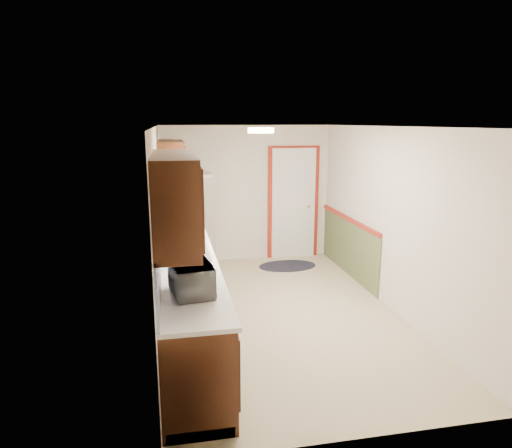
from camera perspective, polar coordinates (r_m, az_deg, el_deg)
name	(u,v)px	position (r m, az deg, el deg)	size (l,w,h in m)	color
room_shell	(281,224)	(5.75, 3.12, 0.02)	(3.20, 5.20, 2.52)	#C2AF89
kitchen_run	(184,266)	(5.41, -9.03, -5.23)	(0.63, 4.00, 2.20)	#33170B
back_wall_trim	(305,212)	(8.16, 6.10, 1.52)	(1.12, 2.30, 2.08)	maroon
ceiling_fixture	(261,130)	(5.35, 0.61, 11.63)	(0.30, 0.30, 0.06)	#FFD88C
microwave	(192,275)	(4.15, -8.04, -6.39)	(0.51, 0.28, 0.34)	white
refrigerator	(191,222)	(7.64, -8.07, 0.20)	(0.75, 0.73, 1.65)	#B7B7BC
rug	(287,266)	(7.99, 3.95, -5.23)	(1.00, 0.65, 0.01)	black
cooktop	(184,233)	(6.38, -9.02, -1.15)	(0.54, 0.65, 0.02)	black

